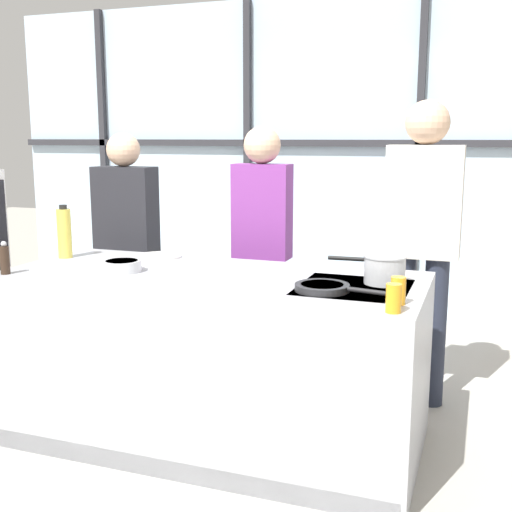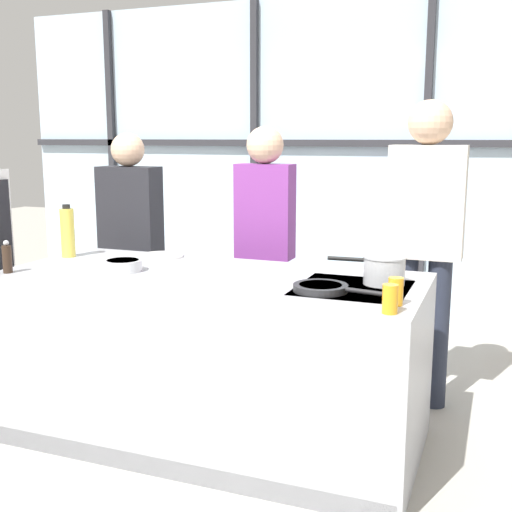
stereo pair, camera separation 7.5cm
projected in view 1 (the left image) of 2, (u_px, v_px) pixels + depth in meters
The scene contains 14 objects.
ground_plane at pixel (210, 435), 3.48m from camera, with size 18.00×18.00×0.00m, color #ADA89E.
back_window_wall at pixel (330, 159), 5.69m from camera, with size 6.40×0.10×2.80m.
demo_island at pixel (209, 357), 3.39m from camera, with size 2.20×0.98×0.89m.
spectator_far_left at pixel (126, 236), 4.42m from camera, with size 0.42×0.23×1.62m.
spectator_center_left at pixel (262, 235), 4.08m from camera, with size 0.36×0.23×1.66m.
spectator_center_right at pixel (422, 233), 3.74m from camera, with size 0.43×0.25×1.80m.
frying_pan at pixel (324, 287), 2.98m from camera, with size 0.46×0.26×0.04m.
saucepan at pixel (384, 269), 3.12m from camera, with size 0.38×0.21×0.14m.
white_plate at pixel (159, 256), 3.81m from camera, with size 0.27×0.27×0.01m, color white.
mixing_bowl at pixel (122, 266), 3.41m from camera, with size 0.21×0.21×0.06m.
oil_bottle at pixel (64, 233), 3.78m from camera, with size 0.08×0.08×0.31m.
pepper_grinder at pixel (5, 259), 3.34m from camera, with size 0.05×0.05×0.17m.
juice_glass_near at pixel (394, 298), 2.61m from camera, with size 0.06×0.06×0.12m, color orange.
juice_glass_far at pixel (398, 291), 2.74m from camera, with size 0.06×0.06×0.12m, color orange.
Camera 1 is at (1.33, -2.96, 1.59)m, focal length 45.00 mm.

